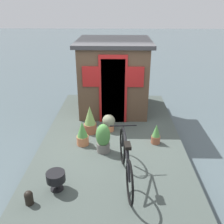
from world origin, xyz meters
TOP-DOWN VIEW (x-y plane):
  - ground_plane at (0.00, 0.00)m, footprint 60.00×60.00m
  - houseboat_deck at (0.00, 0.00)m, footprint 5.57×3.23m
  - houseboat_cabin at (1.67, 0.00)m, footprint 2.09×2.03m
  - bicycle at (-1.62, -0.28)m, footprint 1.79×0.50m
  - potted_plant_sage at (-0.45, 0.65)m, footprint 0.27×0.27m
  - potted_plant_thyme at (-0.72, 0.17)m, footprint 0.31×0.31m
  - potted_plant_rosemary at (0.24, 0.10)m, footprint 0.32×0.32m
  - potted_plant_fern at (-0.35, -1.00)m, footprint 0.21×0.21m
  - potted_plant_basil at (0.11, 0.54)m, footprint 0.31×0.31m
  - charcoal_grill at (-1.93, 0.90)m, footprint 0.32×0.32m
  - mooring_bollard at (-2.28, 1.27)m, footprint 0.14×0.14m

SIDE VIEW (x-z plane):
  - ground_plane at x=0.00m, z-range 0.00..0.00m
  - houseboat_deck at x=0.00m, z-range 0.00..0.41m
  - mooring_bollard at x=-2.28m, z-range 0.41..0.66m
  - potted_plant_rosemary at x=0.24m, z-range 0.41..0.83m
  - potted_plant_fern at x=-0.35m, z-range 0.39..0.86m
  - charcoal_grill at x=-1.93m, z-range 0.48..0.82m
  - potted_plant_sage at x=-0.45m, z-range 0.39..0.96m
  - potted_plant_thyme at x=-0.72m, z-range 0.40..1.04m
  - potted_plant_basil at x=0.11m, z-range 0.39..1.09m
  - bicycle at x=-1.62m, z-range 0.37..1.24m
  - houseboat_cabin at x=1.67m, z-range 0.41..2.43m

